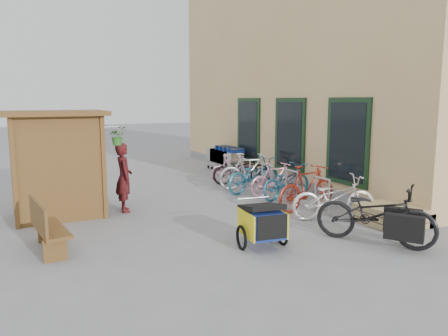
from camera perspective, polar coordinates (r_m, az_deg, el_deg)
name	(u,v)px	position (r m, az deg, el deg)	size (l,w,h in m)	color
ground	(235,226)	(9.30, 1.40, -7.60)	(80.00, 80.00, 0.00)	gray
building	(337,76)	(16.37, 14.49, 11.61)	(6.07, 13.00, 7.00)	#DDBC7F
kiosk	(53,149)	(10.43, -21.44, 2.29)	(2.49, 1.65, 2.40)	brown
bike_rack	(267,176)	(12.33, 5.61, -1.06)	(0.05, 5.35, 0.86)	#A5A8AD
pallet_stack	(390,215)	(9.98, 20.87, -5.80)	(1.00, 1.20, 0.40)	tan
bench	(46,226)	(8.28, -22.20, -7.03)	(0.58, 1.47, 0.91)	brown
shopping_carts	(224,156)	(16.16, 0.04, 1.52)	(0.54, 2.14, 0.97)	silver
child_trailer	(262,221)	(7.94, 5.04, -6.96)	(0.91, 1.49, 0.86)	#1B3A96
cargo_bike	(376,214)	(8.52, 19.27, -5.72)	(1.81, 2.24, 1.14)	black
person_kiosk	(124,177)	(10.60, -12.95, -1.21)	(0.60, 0.39, 1.64)	maroon
bike_0	(334,197)	(10.00, 14.14, -3.73)	(0.66, 1.90, 1.00)	white
bike_1	(307,188)	(10.64, 10.82, -2.55)	(0.53, 1.86, 1.12)	maroon
bike_2	(286,181)	(11.87, 8.15, -1.75)	(0.62, 1.78, 0.93)	#216887
bike_3	(275,179)	(12.12, 6.71, -1.46)	(0.44, 1.57, 0.95)	#F7A0BD
bike_4	(254,175)	(12.55, 3.91, -0.93)	(0.67, 1.91, 1.01)	#216887
bike_5	(249,171)	(12.93, 3.30, -0.42)	(0.52, 1.83, 1.10)	silver
bike_6	(241,169)	(13.75, 2.20, -0.16)	(0.63, 1.82, 0.95)	black
bike_7	(232,168)	(14.10, 1.10, -0.06)	(0.42, 1.48, 0.89)	#F7A0BD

